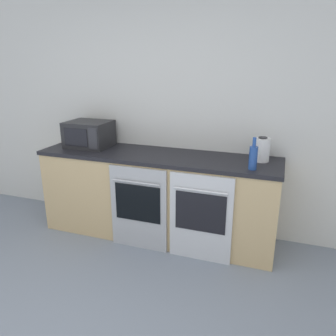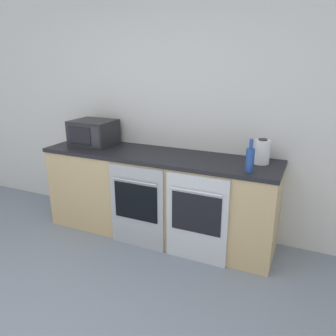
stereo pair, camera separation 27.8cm
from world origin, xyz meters
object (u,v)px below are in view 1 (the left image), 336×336
object	(u,v)px
oven_right	(200,218)
microwave	(89,134)
bottle_clear	(259,149)
kettle	(262,150)
oven_left	(138,208)
bottle_blue	(253,157)

from	to	relation	value
oven_right	microwave	bearing A→B (deg)	164.63
oven_right	bottle_clear	distance (m)	0.91
oven_right	microwave	distance (m)	1.56
kettle	oven_left	bearing A→B (deg)	-158.72
microwave	bottle_blue	distance (m)	1.82
oven_right	kettle	world-z (taller)	kettle
bottle_clear	oven_left	bearing A→B (deg)	-151.30
bottle_blue	kettle	size ratio (longest dim) A/B	1.23
oven_left	microwave	size ratio (longest dim) A/B	1.85
oven_left	kettle	xyz separation A→B (m)	(1.10, 0.43, 0.59)
microwave	kettle	bearing A→B (deg)	1.52
oven_right	bottle_clear	bearing A→B (deg)	53.43
bottle_clear	oven_right	bearing A→B (deg)	-126.57
oven_left	kettle	size ratio (longest dim) A/B	3.68
microwave	bottle_blue	bearing A→B (deg)	-7.55
oven_right	kettle	distance (m)	0.87
oven_left	bottle_clear	xyz separation A→B (m)	(1.06, 0.58, 0.56)
bottle_clear	microwave	bearing A→B (deg)	-173.64
microwave	kettle	xyz separation A→B (m)	(1.85, 0.05, -0.03)
oven_left	bottle_blue	bearing A→B (deg)	7.67
bottle_blue	bottle_clear	world-z (taller)	bottle_blue
bottle_blue	oven_right	bearing A→B (deg)	-161.32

